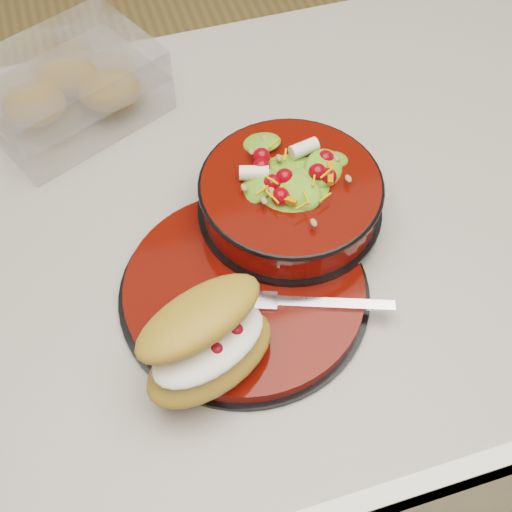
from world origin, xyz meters
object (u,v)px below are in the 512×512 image
object	(u,v)px
salad_bowl	(291,191)
croissant	(207,341)
island_counter	(309,362)
dinner_plate	(245,290)
fork	(311,303)
pastry_box	(70,88)

from	to	relation	value
salad_bowl	croissant	xyz separation A→B (m)	(-0.14, -0.16, 0.01)
island_counter	salad_bowl	distance (m)	0.50
island_counter	dinner_plate	world-z (taller)	dinner_plate
island_counter	croissant	world-z (taller)	croissant
croissant	fork	bearing A→B (deg)	-6.18
island_counter	pastry_box	world-z (taller)	pastry_box
salad_bowl	fork	world-z (taller)	salad_bowl
salad_bowl	fork	bearing A→B (deg)	-98.59
island_counter	croissant	xyz separation A→B (m)	(-0.20, -0.19, 0.51)
pastry_box	dinner_plate	bearing A→B (deg)	-93.19
salad_bowl	pastry_box	size ratio (longest dim) A/B	0.82
fork	pastry_box	world-z (taller)	pastry_box
dinner_plate	pastry_box	distance (m)	0.38
dinner_plate	fork	world-z (taller)	fork
salad_bowl	pastry_box	bearing A→B (deg)	129.15
dinner_plate	croissant	world-z (taller)	croissant
fork	salad_bowl	bearing A→B (deg)	11.57
croissant	pastry_box	xyz separation A→B (m)	(-0.07, 0.43, -0.02)
salad_bowl	pastry_box	world-z (taller)	salad_bowl
croissant	fork	xyz separation A→B (m)	(0.12, 0.03, -0.04)
dinner_plate	salad_bowl	size ratio (longest dim) A/B	1.28
salad_bowl	croissant	world-z (taller)	salad_bowl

